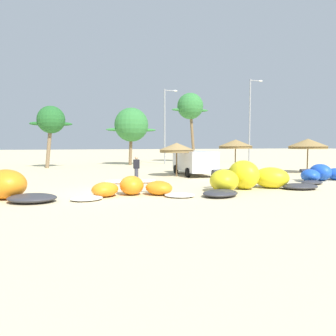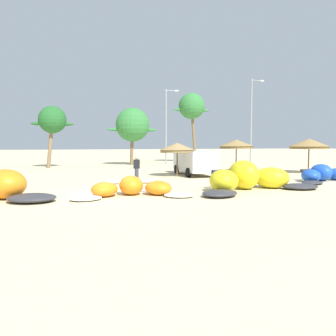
{
  "view_description": "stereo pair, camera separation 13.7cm",
  "coord_description": "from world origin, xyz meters",
  "px_view_note": "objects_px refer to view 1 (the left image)",
  "views": [
    {
      "loc": [
        -2.0,
        -15.99,
        2.38
      ],
      "look_at": [
        3.71,
        2.0,
        1.0
      ],
      "focal_mm": 35.25,
      "sensor_mm": 36.0,
      "label": 1
    },
    {
      "loc": [
        -1.87,
        -16.03,
        2.38
      ],
      "look_at": [
        3.71,
        2.0,
        1.0
      ],
      "focal_mm": 35.25,
      "sensor_mm": 36.0,
      "label": 2
    }
  ],
  "objects_px": {
    "beach_umbrella_middle": "(177,148)",
    "beach_umbrella_outermost": "(308,144)",
    "beach_umbrella_near_palms": "(236,144)",
    "palm_left_of_gap": "(51,120)",
    "palm_center_right": "(190,107)",
    "kite_left_of_center": "(132,188)",
    "palm_center_left": "(131,125)",
    "parked_van": "(193,161)",
    "lamppost_west_center": "(251,117)",
    "lamppost_west": "(166,122)",
    "person_near_kites": "(136,169)",
    "kite_center": "(248,179)",
    "kite_right_of_center": "(324,175)"
  },
  "relations": [
    {
      "from": "kite_center",
      "to": "kite_right_of_center",
      "type": "height_order",
      "value": "kite_center"
    },
    {
      "from": "beach_umbrella_near_palms",
      "to": "palm_center_right",
      "type": "distance_m",
      "value": 15.78
    },
    {
      "from": "kite_right_of_center",
      "to": "palm_center_left",
      "type": "xyz_separation_m",
      "value": [
        -8.58,
        19.76,
        4.09
      ]
    },
    {
      "from": "kite_left_of_center",
      "to": "palm_center_left",
      "type": "distance_m",
      "value": 22.75
    },
    {
      "from": "palm_left_of_gap",
      "to": "lamppost_west_center",
      "type": "xyz_separation_m",
      "value": [
        23.24,
        1.34,
        1.01
      ]
    },
    {
      "from": "person_near_kites",
      "to": "palm_left_of_gap",
      "type": "bearing_deg",
      "value": 110.54
    },
    {
      "from": "kite_left_of_center",
      "to": "palm_center_left",
      "type": "relative_size",
      "value": 0.89
    },
    {
      "from": "kite_center",
      "to": "palm_left_of_gap",
      "type": "bearing_deg",
      "value": 117.35
    },
    {
      "from": "kite_right_of_center",
      "to": "beach_umbrella_middle",
      "type": "xyz_separation_m",
      "value": [
        -8.03,
        5.76,
        1.69
      ]
    },
    {
      "from": "beach_umbrella_outermost",
      "to": "person_near_kites",
      "type": "bearing_deg",
      "value": -172.25
    },
    {
      "from": "beach_umbrella_outermost",
      "to": "kite_left_of_center",
      "type": "bearing_deg",
      "value": -155.43
    },
    {
      "from": "parked_van",
      "to": "lamppost_west_center",
      "type": "height_order",
      "value": "lamppost_west_center"
    },
    {
      "from": "beach_umbrella_middle",
      "to": "palm_center_left",
      "type": "distance_m",
      "value": 14.21
    },
    {
      "from": "beach_umbrella_near_palms",
      "to": "lamppost_west",
      "type": "distance_m",
      "value": 13.11
    },
    {
      "from": "person_near_kites",
      "to": "palm_center_left",
      "type": "relative_size",
      "value": 0.25
    },
    {
      "from": "kite_right_of_center",
      "to": "lamppost_west_center",
      "type": "relative_size",
      "value": 0.57
    },
    {
      "from": "lamppost_west_center",
      "to": "palm_center_left",
      "type": "bearing_deg",
      "value": 176.94
    },
    {
      "from": "kite_center",
      "to": "lamppost_west",
      "type": "bearing_deg",
      "value": 83.67
    },
    {
      "from": "lamppost_west",
      "to": "kite_right_of_center",
      "type": "bearing_deg",
      "value": -78.06
    },
    {
      "from": "kite_left_of_center",
      "to": "palm_center_left",
      "type": "bearing_deg",
      "value": 78.78
    },
    {
      "from": "parked_van",
      "to": "palm_center_right",
      "type": "xyz_separation_m",
      "value": [
        6.07,
        16.19,
        6.02
      ]
    },
    {
      "from": "beach_umbrella_outermost",
      "to": "lamppost_west_center",
      "type": "xyz_separation_m",
      "value": [
        3.16,
        13.85,
        3.3
      ]
    },
    {
      "from": "lamppost_west",
      "to": "beach_umbrella_outermost",
      "type": "bearing_deg",
      "value": -64.29
    },
    {
      "from": "person_near_kites",
      "to": "kite_left_of_center",
      "type": "bearing_deg",
      "value": -104.09
    },
    {
      "from": "beach_umbrella_outermost",
      "to": "palm_center_left",
      "type": "height_order",
      "value": "palm_center_left"
    },
    {
      "from": "palm_left_of_gap",
      "to": "kite_right_of_center",
      "type": "bearing_deg",
      "value": -45.99
    },
    {
      "from": "beach_umbrella_outermost",
      "to": "lamppost_west",
      "type": "relative_size",
      "value": 0.36
    },
    {
      "from": "beach_umbrella_outermost",
      "to": "person_near_kites",
      "type": "xyz_separation_m",
      "value": [
        -14.65,
        -1.99,
        -1.58
      ]
    },
    {
      "from": "parked_van",
      "to": "lamppost_west",
      "type": "height_order",
      "value": "lamppost_west"
    },
    {
      "from": "parked_van",
      "to": "lamppost_west",
      "type": "distance_m",
      "value": 14.57
    },
    {
      "from": "kite_left_of_center",
      "to": "beach_umbrella_outermost",
      "type": "height_order",
      "value": "beach_umbrella_outermost"
    },
    {
      "from": "kite_right_of_center",
      "to": "beach_umbrella_middle",
      "type": "height_order",
      "value": "beach_umbrella_middle"
    },
    {
      "from": "beach_umbrella_near_palms",
      "to": "palm_left_of_gap",
      "type": "height_order",
      "value": "palm_left_of_gap"
    },
    {
      "from": "beach_umbrella_outermost",
      "to": "palm_left_of_gap",
      "type": "relative_size",
      "value": 0.51
    },
    {
      "from": "palm_center_left",
      "to": "beach_umbrella_outermost",
      "type": "bearing_deg",
      "value": -51.53
    },
    {
      "from": "lamppost_west",
      "to": "person_near_kites",
      "type": "bearing_deg",
      "value": -112.84
    },
    {
      "from": "person_near_kites",
      "to": "lamppost_west",
      "type": "relative_size",
      "value": 0.18
    },
    {
      "from": "beach_umbrella_middle",
      "to": "palm_left_of_gap",
      "type": "bearing_deg",
      "value": 127.18
    },
    {
      "from": "kite_right_of_center",
      "to": "beach_umbrella_middle",
      "type": "bearing_deg",
      "value": 144.33
    },
    {
      "from": "palm_center_right",
      "to": "kite_left_of_center",
      "type": "bearing_deg",
      "value": -116.86
    },
    {
      "from": "kite_center",
      "to": "person_near_kites",
      "type": "xyz_separation_m",
      "value": [
        -4.78,
        5.24,
        0.24
      ]
    },
    {
      "from": "beach_umbrella_middle",
      "to": "beach_umbrella_outermost",
      "type": "bearing_deg",
      "value": -3.32
    },
    {
      "from": "kite_center",
      "to": "beach_umbrella_middle",
      "type": "height_order",
      "value": "beach_umbrella_middle"
    },
    {
      "from": "palm_center_left",
      "to": "palm_center_right",
      "type": "relative_size",
      "value": 0.73
    },
    {
      "from": "person_near_kites",
      "to": "lamppost_west",
      "type": "bearing_deg",
      "value": 67.16
    },
    {
      "from": "palm_left_of_gap",
      "to": "beach_umbrella_middle",
      "type": "bearing_deg",
      "value": -52.82
    },
    {
      "from": "parked_van",
      "to": "beach_umbrella_outermost",
      "type": "bearing_deg",
      "value": -8.39
    },
    {
      "from": "beach_umbrella_near_palms",
      "to": "beach_umbrella_outermost",
      "type": "relative_size",
      "value": 0.92
    },
    {
      "from": "kite_left_of_center",
      "to": "beach_umbrella_near_palms",
      "type": "xyz_separation_m",
      "value": [
        10.84,
        9.94,
        2.03
      ]
    },
    {
      "from": "parked_van",
      "to": "palm_center_left",
      "type": "height_order",
      "value": "palm_center_left"
    }
  ]
}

